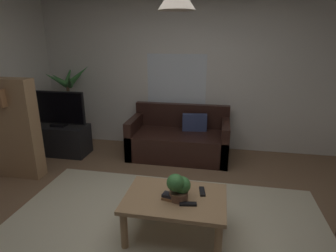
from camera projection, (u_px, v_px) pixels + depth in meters
floor at (163, 232)px, 2.90m from camera, size 5.30×4.80×0.02m
rug at (158, 244)px, 2.71m from camera, size 3.44×2.64×0.01m
wall_back at (192, 73)px, 4.76m from camera, size 5.42×0.06×2.63m
window_pane at (176, 83)px, 4.83m from camera, size 1.02×0.01×0.98m
couch_under_window at (179, 140)px, 4.64m from camera, size 1.61×0.81×0.82m
coffee_table at (175, 203)px, 2.75m from camera, size 0.99×0.68×0.43m
book_on_table_0 at (169, 197)px, 2.71m from camera, size 0.13×0.14×0.03m
book_on_table_1 at (169, 195)px, 2.69m from camera, size 0.14×0.11×0.03m
remote_on_table_0 at (188, 204)px, 2.60m from camera, size 0.17×0.07×0.02m
remote_on_table_1 at (202, 191)px, 2.81m from camera, size 0.08×0.17×0.02m
potted_plant_on_table at (179, 186)px, 2.66m from camera, size 0.22×0.22×0.27m
tv_stand at (62, 140)px, 4.74m from camera, size 0.90×0.44×0.50m
tv at (57, 108)px, 4.55m from camera, size 0.95×0.16×0.58m
potted_palm_corner at (71, 109)px, 5.04m from camera, size 0.80×0.88×1.48m
bookshelf_corner at (13, 128)px, 3.85m from camera, size 0.70×0.31×1.40m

